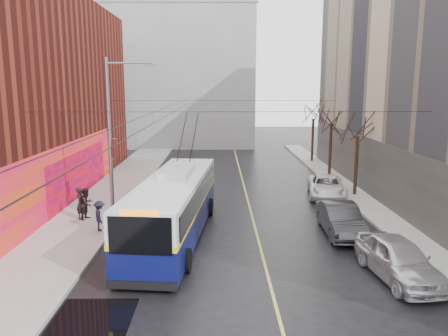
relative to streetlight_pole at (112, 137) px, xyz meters
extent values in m
plane|color=black|center=(6.14, -10.00, -4.85)|extent=(140.00, 140.00, 0.00)
cube|color=gray|center=(-1.86, 2.00, -4.77)|extent=(4.00, 60.00, 0.15)
cube|color=gray|center=(15.14, 2.00, -4.77)|extent=(2.00, 60.00, 0.15)
cube|color=#BFB74C|center=(7.64, 4.00, -4.84)|extent=(0.12, 50.00, 0.01)
cube|color=#F85605|center=(-3.82, 0.00, -2.85)|extent=(0.08, 28.00, 4.00)
cube|color=#8E0457|center=(-3.78, 6.00, -3.25)|extent=(0.06, 12.00, 3.20)
cube|color=#4C4742|center=(16.11, 4.00, -2.85)|extent=(0.06, 36.00, 4.00)
cube|color=gray|center=(0.14, 35.00, 4.15)|extent=(20.00, 12.00, 18.00)
cylinder|color=slate|center=(-0.16, 0.00, -0.35)|extent=(0.20, 0.20, 9.00)
cube|color=#510E0B|center=(0.19, 0.00, -0.65)|extent=(0.04, 0.60, 1.10)
cylinder|color=slate|center=(1.04, 0.00, 3.85)|extent=(2.40, 0.10, 0.10)
cube|color=slate|center=(2.14, 0.00, 3.75)|extent=(0.50, 0.22, 0.12)
cylinder|color=black|center=(2.34, 5.00, 1.35)|extent=(0.02, 60.00, 0.02)
cylinder|color=black|center=(3.34, 5.00, 1.35)|extent=(0.02, 60.00, 0.02)
cylinder|color=black|center=(6.14, -4.00, 1.55)|extent=(18.00, 0.02, 0.02)
cylinder|color=black|center=(6.14, 12.00, 1.55)|extent=(18.00, 0.02, 0.02)
cylinder|color=black|center=(15.14, 6.00, -2.75)|extent=(0.24, 0.24, 4.20)
cylinder|color=black|center=(15.14, 13.00, -2.61)|extent=(0.24, 0.24, 4.48)
cylinder|color=black|center=(15.14, 20.00, -2.66)|extent=(0.24, 0.24, 4.37)
cube|color=black|center=(1.49, -10.65, -4.84)|extent=(2.63, 3.80, 0.01)
ellipsoid|color=slate|center=(4.14, -0.81, 2.25)|extent=(0.44, 0.20, 0.12)
ellipsoid|color=slate|center=(5.33, 1.86, 3.43)|extent=(0.44, 0.20, 0.12)
ellipsoid|color=slate|center=(1.02, 1.07, 1.25)|extent=(0.44, 0.20, 0.12)
cube|color=#090D47|center=(3.45, -2.33, -3.88)|extent=(3.84, 12.37, 1.52)
cube|color=silver|center=(3.45, -2.33, -2.46)|extent=(3.84, 12.37, 1.32)
cube|color=yellow|center=(3.45, -2.33, -3.12)|extent=(3.88, 12.42, 0.22)
cube|color=black|center=(2.84, -8.40, -2.62)|extent=(2.33, 0.27, 1.42)
cube|color=black|center=(4.06, 3.73, -2.62)|extent=(2.33, 0.27, 1.22)
cube|color=black|center=(2.12, -2.20, -2.57)|extent=(1.15, 11.10, 1.01)
cube|color=black|center=(4.78, -2.47, -2.57)|extent=(1.15, 11.10, 1.01)
cube|color=silver|center=(3.55, -1.33, -1.65)|extent=(1.72, 3.17, 0.30)
cube|color=black|center=(2.84, -8.44, -4.49)|extent=(2.64, 0.38, 0.30)
cylinder|color=black|center=(1.74, -6.24, -4.34)|extent=(0.40, 1.04, 1.01)
cylinder|color=black|center=(4.36, -6.50, -4.34)|extent=(0.40, 1.04, 1.01)
cylinder|color=black|center=(2.54, 1.83, -4.34)|extent=(0.40, 1.04, 1.01)
cylinder|color=black|center=(5.17, 1.57, -4.34)|extent=(0.40, 1.04, 1.01)
cylinder|color=black|center=(3.55, 2.24, -0.18)|extent=(0.41, 3.51, 2.49)
cylinder|color=black|center=(4.26, 2.17, -0.18)|extent=(0.41, 3.51, 2.49)
imported|color=silver|center=(12.74, -7.22, -4.03)|extent=(2.45, 4.99, 1.64)
imported|color=#2B2B2E|center=(11.94, -1.92, -4.06)|extent=(1.80, 4.83, 1.58)
imported|color=white|center=(13.14, 5.94, -4.13)|extent=(3.17, 5.51, 1.44)
imported|color=#ADAEB2|center=(2.06, 10.06, -4.03)|extent=(2.67, 5.04, 1.63)
imported|color=black|center=(-2.09, 0.54, -3.80)|extent=(0.49, 0.69, 1.79)
imported|color=black|center=(-1.72, 0.43, -3.80)|extent=(0.88, 1.02, 1.79)
imported|color=black|center=(-0.46, -1.63, -3.90)|extent=(0.90, 1.17, 1.59)
camera|label=1|loc=(5.64, -23.32, 2.63)|focal=35.00mm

